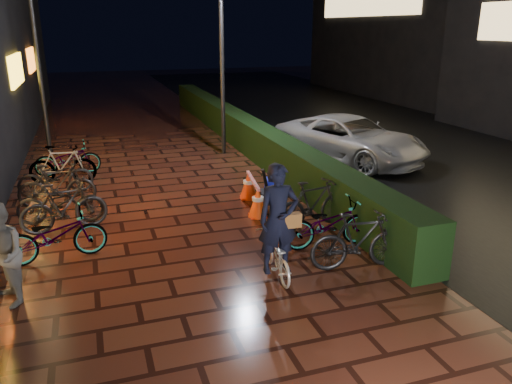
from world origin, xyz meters
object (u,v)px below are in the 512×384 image
object	(u,v)px
bystander_person	(1,256)
van	(350,139)
cyclist	(277,236)
traffic_barrier	(253,193)
cart_assembly	(273,187)

from	to	relation	value
bystander_person	van	distance (m)	10.34
bystander_person	cyclist	world-z (taller)	cyclist
bystander_person	traffic_barrier	xyz separation A→B (m)	(4.64, 2.78, -0.45)
traffic_barrier	bystander_person	bearing A→B (deg)	-149.10
bystander_person	traffic_barrier	bearing A→B (deg)	99.26
van	cart_assembly	xyz separation A→B (m)	(-3.61, -3.20, -0.15)
bystander_person	cart_assembly	xyz separation A→B (m)	(5.01, 2.49, -0.25)
bystander_person	van	bearing A→B (deg)	101.80
cyclist	cart_assembly	world-z (taller)	cyclist
van	traffic_barrier	distance (m)	4.95
bystander_person	traffic_barrier	world-z (taller)	bystander_person
bystander_person	traffic_barrier	size ratio (longest dim) A/B	0.96
cart_assembly	cyclist	bearing A→B (deg)	-109.11
cart_assembly	bystander_person	bearing A→B (deg)	-153.53
bystander_person	cart_assembly	bearing A→B (deg)	94.83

